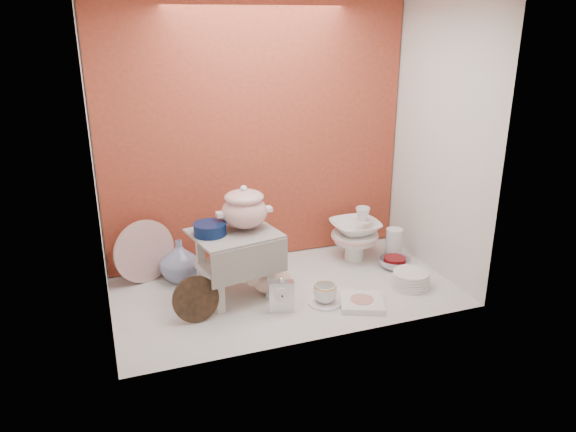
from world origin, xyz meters
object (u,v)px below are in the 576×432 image
object	(u,v)px
blue_white_vase	(180,260)
gold_rim_teacup	(325,293)
plush_pig	(271,279)
porcelain_tower	(355,234)
step_stool	(235,264)
crystal_bowl	(394,263)
floral_platter	(144,251)
dinner_plate_stack	(411,279)
mantel_clock	(281,295)
soup_tureen	(244,207)

from	to	relation	value
blue_white_vase	gold_rim_teacup	world-z (taller)	blue_white_vase
plush_pig	porcelain_tower	world-z (taller)	porcelain_tower
step_stool	plush_pig	world-z (taller)	step_stool
blue_white_vase	crystal_bowl	world-z (taller)	blue_white_vase
floral_platter	plush_pig	bearing A→B (deg)	-31.74
plush_pig	porcelain_tower	distance (m)	0.67
gold_rim_teacup	blue_white_vase	bearing A→B (deg)	140.86
gold_rim_teacup	dinner_plate_stack	size ratio (longest dim) A/B	0.57
step_stool	porcelain_tower	world-z (taller)	step_stool
dinner_plate_stack	porcelain_tower	size ratio (longest dim) A/B	0.65
porcelain_tower	crystal_bowl	bearing A→B (deg)	-48.88
step_stool	blue_white_vase	size ratio (longest dim) A/B	1.78
mantel_clock	dinner_plate_stack	xyz separation A→B (m)	(0.75, 0.01, -0.05)
step_stool	mantel_clock	size ratio (longest dim) A/B	2.27
plush_pig	step_stool	bearing A→B (deg)	-167.86
floral_platter	dinner_plate_stack	size ratio (longest dim) A/B	1.66
dinner_plate_stack	blue_white_vase	bearing A→B (deg)	156.30
dinner_plate_stack	crystal_bowl	world-z (taller)	dinner_plate_stack
plush_pig	gold_rim_teacup	distance (m)	0.30
crystal_bowl	floral_platter	bearing A→B (deg)	167.01
step_stool	porcelain_tower	xyz separation A→B (m)	(0.80, 0.21, -0.01)
blue_white_vase	soup_tureen	bearing A→B (deg)	-39.84
mantel_clock	gold_rim_teacup	size ratio (longest dim) A/B	1.52
step_stool	gold_rim_teacup	distance (m)	0.49
blue_white_vase	porcelain_tower	bearing A→B (deg)	-4.15
step_stool	dinner_plate_stack	distance (m)	0.96
soup_tureen	porcelain_tower	distance (m)	0.82
step_stool	mantel_clock	distance (m)	0.31
dinner_plate_stack	soup_tureen	bearing A→B (deg)	163.51
step_stool	crystal_bowl	size ratio (longest dim) A/B	2.22
blue_white_vase	gold_rim_teacup	size ratio (longest dim) A/B	1.93
plush_pig	blue_white_vase	bearing A→B (deg)	167.14
floral_platter	blue_white_vase	distance (m)	0.20
soup_tureen	floral_platter	world-z (taller)	soup_tureen
soup_tureen	mantel_clock	distance (m)	0.48
gold_rim_teacup	crystal_bowl	size ratio (longest dim) A/B	0.65
gold_rim_teacup	porcelain_tower	world-z (taller)	porcelain_tower
dinner_plate_stack	step_stool	bearing A→B (deg)	166.16
gold_rim_teacup	soup_tureen	bearing A→B (deg)	141.51
blue_white_vase	dinner_plate_stack	size ratio (longest dim) A/B	1.10
gold_rim_teacup	dinner_plate_stack	distance (m)	0.52
soup_tureen	dinner_plate_stack	world-z (taller)	soup_tureen
plush_pig	soup_tureen	bearing A→B (deg)	175.15
plush_pig	crystal_bowl	xyz separation A→B (m)	(0.78, 0.06, -0.05)
mantel_clock	gold_rim_teacup	bearing A→B (deg)	11.24
step_stool	mantel_clock	bearing A→B (deg)	-66.03
step_stool	soup_tureen	bearing A→B (deg)	10.70
soup_tureen	plush_pig	world-z (taller)	soup_tureen
floral_platter	crystal_bowl	xyz separation A→B (m)	(1.39, -0.32, -0.15)
floral_platter	crystal_bowl	world-z (taller)	floral_platter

